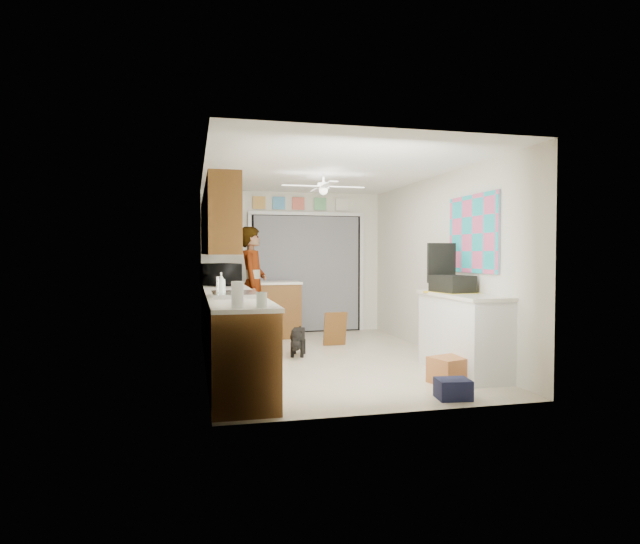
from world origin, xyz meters
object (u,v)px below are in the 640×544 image
paper_towel_roll (237,295)px  cardboard_box (452,370)px  microwave (221,275)px  dog (298,341)px  navy_crate (453,389)px  man (253,285)px  soap_bottle (221,284)px  suitcase (452,284)px

paper_towel_roll → cardboard_box: 2.62m
microwave → dog: 1.53m
navy_crate → man: 4.13m
cardboard_box → man: 3.73m
microwave → cardboard_box: microwave is taller
soap_bottle → man: man is taller
soap_bottle → navy_crate: soap_bottle is taller
soap_bottle → cardboard_box: (2.44, -0.63, -0.93)m
suitcase → dog: suitcase is taller
cardboard_box → navy_crate: cardboard_box is taller
paper_towel_roll → cardboard_box: (2.37, 0.64, -0.91)m
suitcase → dog: 2.25m
microwave → paper_towel_roll: bearing=154.9°
suitcase → microwave: bearing=132.8°
paper_towel_roll → navy_crate: (2.07, 0.05, -0.96)m
cardboard_box → dog: bearing=124.8°
cardboard_box → navy_crate: size_ratio=1.44×
paper_towel_roll → suitcase: (2.69, 1.27, -0.01)m
suitcase → man: size_ratio=0.26×
soap_bottle → dog: bearing=49.2°
dog → microwave: bearing=161.6°
soap_bottle → navy_crate: (2.15, -1.22, -0.98)m
suitcase → cardboard_box: size_ratio=1.05×
suitcase → navy_crate: 1.66m
microwave → soap_bottle: bearing=152.5°
paper_towel_roll → suitcase: size_ratio=0.48×
navy_crate → dog: bearing=112.5°
microwave → suitcase: (2.66, -2.01, -0.06)m
microwave → soap_bottle: (-0.10, -2.01, -0.03)m
navy_crate → paper_towel_roll: bearing=-178.6°
microwave → paper_towel_roll: size_ratio=2.54×
suitcase → navy_crate: bearing=-126.8°
paper_towel_roll → suitcase: bearing=25.3°
man → paper_towel_roll: bearing=-172.5°
soap_bottle → man: size_ratio=0.14×
paper_towel_roll → dog: size_ratio=0.44×
soap_bottle → suitcase: 2.76m
soap_bottle → navy_crate: 2.65m
microwave → cardboard_box: bearing=-163.0°
paper_towel_roll → dog: paper_towel_roll is taller
dog → paper_towel_roll: bearing=-94.7°
navy_crate → dog: dog is taller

